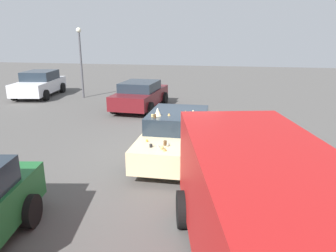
{
  "coord_description": "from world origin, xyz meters",
  "views": [
    {
      "loc": [
        -9.04,
        -1.45,
        3.56
      ],
      "look_at": [
        0.0,
        0.3,
        0.9
      ],
      "focal_mm": 33.56,
      "sensor_mm": 36.0,
      "label": 1
    }
  ],
  "objects": [
    {
      "name": "ground_plane",
      "position": [
        0.0,
        0.0,
        0.0
      ],
      "size": [
        60.0,
        60.0,
        0.0
      ],
      "primitive_type": "plane",
      "color": "#514F4C"
    },
    {
      "name": "art_car_decorated",
      "position": [
        0.02,
        0.0,
        0.68
      ],
      "size": [
        4.68,
        2.16,
        1.56
      ],
      "rotation": [
        0.0,
        0.0,
        3.16
      ],
      "color": "beige",
      "rests_on": "ground"
    },
    {
      "name": "parked_van_behind_right",
      "position": [
        -5.07,
        -2.09,
        1.15
      ],
      "size": [
        5.66,
        3.19,
        2.03
      ],
      "rotation": [
        0.0,
        0.0,
        0.23
      ],
      "color": "#B21919",
      "rests_on": "ground"
    },
    {
      "name": "parked_sedan_row_back_far",
      "position": [
        5.93,
        2.85,
        0.71
      ],
      "size": [
        4.34,
        2.19,
        1.37
      ],
      "rotation": [
        0.0,
        0.0,
        -0.05
      ],
      "color": "#5B1419",
      "rests_on": "ground"
    },
    {
      "name": "parked_sedan_far_left",
      "position": [
        8.1,
        9.81,
        0.75
      ],
      "size": [
        4.53,
        2.54,
        1.5
      ],
      "rotation": [
        0.0,
        0.0,
        3.3
      ],
      "color": "silver",
      "rests_on": "ground"
    },
    {
      "name": "lot_lamp_post",
      "position": [
        8.13,
        7.02,
        2.44
      ],
      "size": [
        0.28,
        0.28,
        4.0
      ],
      "color": "#4C4C51",
      "rests_on": "ground"
    }
  ]
}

